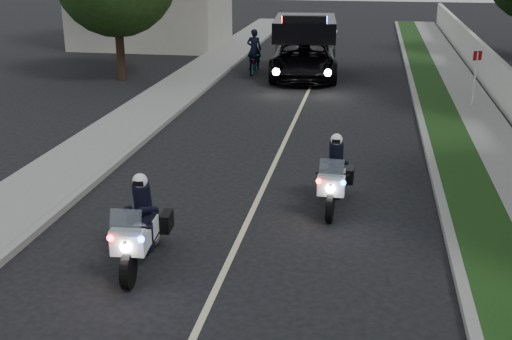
# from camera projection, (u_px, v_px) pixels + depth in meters

# --- Properties ---
(ground) EXTENTS (120.00, 120.00, 0.00)m
(ground) POSITION_uv_depth(u_px,v_px,m) (223.00, 273.00, 11.48)
(ground) COLOR black
(ground) RESTS_ON ground
(curb_right) EXTENTS (0.20, 60.00, 0.15)m
(curb_right) POSITION_uv_depth(u_px,v_px,m) (423.00, 130.00, 20.09)
(curb_right) COLOR gray
(curb_right) RESTS_ON ground
(grass_verge) EXTENTS (1.20, 60.00, 0.16)m
(grass_verge) POSITION_uv_depth(u_px,v_px,m) (446.00, 131.00, 19.97)
(grass_verge) COLOR #193814
(grass_verge) RESTS_ON ground
(sidewalk_right) EXTENTS (1.40, 60.00, 0.16)m
(sidewalk_right) POSITION_uv_depth(u_px,v_px,m) (490.00, 133.00, 19.76)
(sidewalk_right) COLOR gray
(sidewalk_right) RESTS_ON ground
(curb_left) EXTENTS (0.20, 60.00, 0.15)m
(curb_left) POSITION_uv_depth(u_px,v_px,m) (169.00, 118.00, 21.43)
(curb_left) COLOR gray
(curb_left) RESTS_ON ground
(sidewalk_left) EXTENTS (2.00, 60.00, 0.16)m
(sidewalk_left) POSITION_uv_depth(u_px,v_px,m) (138.00, 117.00, 21.61)
(sidewalk_left) COLOR gray
(sidewalk_left) RESTS_ON ground
(lane_marking) EXTENTS (0.12, 50.00, 0.01)m
(lane_marking) POSITION_uv_depth(u_px,v_px,m) (292.00, 126.00, 20.78)
(lane_marking) COLOR #BFB78C
(lane_marking) RESTS_ON ground
(police_moto_left) EXTENTS (0.85, 2.06, 1.71)m
(police_moto_left) POSITION_uv_depth(u_px,v_px,m) (143.00, 264.00, 11.81)
(police_moto_left) COLOR white
(police_moto_left) RESTS_ON ground
(police_moto_right) EXTENTS (0.75, 1.97, 1.66)m
(police_moto_right) POSITION_uv_depth(u_px,v_px,m) (333.00, 207.00, 14.39)
(police_moto_right) COLOR silver
(police_moto_right) RESTS_ON ground
(police_suv) EXTENTS (3.31, 6.30, 2.96)m
(police_suv) POSITION_uv_depth(u_px,v_px,m) (304.00, 77.00, 28.54)
(police_suv) COLOR black
(police_suv) RESTS_ON ground
(bicycle) EXTENTS (0.65, 1.80, 0.94)m
(bicycle) POSITION_uv_depth(u_px,v_px,m) (254.00, 74.00, 29.28)
(bicycle) COLOR black
(bicycle) RESTS_ON ground
(cyclist) EXTENTS (0.67, 0.46, 1.79)m
(cyclist) POSITION_uv_depth(u_px,v_px,m) (254.00, 74.00, 29.28)
(cyclist) COLOR black
(cyclist) RESTS_ON ground
(sign_post) EXTENTS (0.44, 0.44, 2.12)m
(sign_post) POSITION_uv_depth(u_px,v_px,m) (472.00, 109.00, 22.95)
(sign_post) COLOR red
(sign_post) RESTS_ON ground
(tree_left_near) EXTENTS (5.68, 5.68, 8.49)m
(tree_left_near) POSITION_uv_depth(u_px,v_px,m) (122.00, 80.00, 27.91)
(tree_left_near) COLOR #203F15
(tree_left_near) RESTS_ON ground
(tree_left_far) EXTENTS (9.75, 9.75, 12.54)m
(tree_left_far) POSITION_uv_depth(u_px,v_px,m) (146.00, 51.00, 35.59)
(tree_left_far) COLOR black
(tree_left_far) RESTS_ON ground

